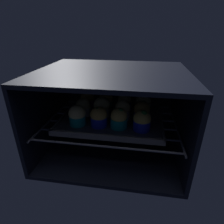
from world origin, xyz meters
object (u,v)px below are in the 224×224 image
at_px(muffin_row2_col1, 106,101).
at_px(muffin_row1_col3, 142,111).
at_px(muffin_row0_col2, 119,119).
at_px(baking_tray, 112,118).
at_px(muffin_row2_col0, 88,99).
at_px(muffin_row2_col3, 143,103).
at_px(muffin_row2_col2, 124,102).
at_px(muffin_row1_col0, 83,108).
at_px(muffin_row1_col2, 123,110).
at_px(muffin_row0_col1, 99,117).
at_px(muffin_row1_col1, 102,107).
at_px(muffin_row0_col0, 77,116).
at_px(muffin_row0_col3, 142,121).

bearing_deg(muffin_row2_col1, muffin_row1_col3, -28.03).
height_order(muffin_row0_col2, muffin_row1_col3, muffin_row0_col2).
xyz_separation_m(baking_tray, muffin_row2_col0, (-0.13, 0.09, 0.05)).
height_order(muffin_row2_col1, muffin_row2_col3, same).
distance_m(baking_tray, muffin_row2_col1, 0.11).
xyz_separation_m(muffin_row2_col1, muffin_row2_col2, (0.09, 0.00, -0.00)).
height_order(muffin_row1_col0, muffin_row1_col2, muffin_row1_col2).
bearing_deg(muffin_row1_col0, muffin_row1_col2, -1.46).
distance_m(muffin_row1_col2, muffin_row2_col2, 0.09).
bearing_deg(muffin_row1_col0, muffin_row0_col1, -43.58).
xyz_separation_m(baking_tray, muffin_row2_col3, (0.13, 0.09, 0.04)).
xyz_separation_m(baking_tray, muffin_row1_col1, (-0.04, 0.00, 0.05)).
bearing_deg(muffin_row0_col1, muffin_row2_col1, 91.13).
relative_size(muffin_row1_col1, muffin_row2_col3, 1.06).
height_order(muffin_row0_col2, muffin_row1_col0, muffin_row0_col2).
xyz_separation_m(muffin_row0_col0, muffin_row1_col3, (0.25, 0.08, -0.00)).
relative_size(muffin_row2_col2, muffin_row2_col3, 0.97).
xyz_separation_m(muffin_row0_col3, muffin_row1_col3, (-0.00, 0.09, -0.00)).
bearing_deg(baking_tray, muffin_row0_col1, -115.27).
distance_m(muffin_row0_col1, muffin_row1_col1, 0.09).
bearing_deg(muffin_row2_col1, muffin_row2_col2, 1.42).
relative_size(muffin_row1_col0, muffin_row1_col2, 0.95).
bearing_deg(muffin_row2_col1, muffin_row1_col1, -91.36).
bearing_deg(muffin_row2_col2, muffin_row1_col0, -153.03).
distance_m(baking_tray, muffin_row0_col3, 0.16).
bearing_deg(muffin_row0_col1, muffin_row2_col2, 64.05).
bearing_deg(muffin_row1_col1, muffin_row0_col2, -45.53).
relative_size(muffin_row0_col2, muffin_row1_col1, 0.95).
relative_size(muffin_row0_col1, muffin_row2_col1, 0.97).
bearing_deg(muffin_row2_col2, muffin_row2_col3, -2.17).
bearing_deg(baking_tray, muffin_row1_col1, 177.48).
bearing_deg(muffin_row0_col2, muffin_row0_col1, 178.92).
distance_m(muffin_row1_col0, muffin_row1_col3, 0.25).
xyz_separation_m(muffin_row0_col3, muffin_row2_col0, (-0.26, 0.18, 0.00)).
relative_size(muffin_row2_col0, muffin_row2_col1, 1.06).
bearing_deg(muffin_row0_col3, muffin_row2_col0, 145.81).
bearing_deg(muffin_row1_col3, muffin_row1_col0, 179.10).
distance_m(muffin_row0_col3, muffin_row2_col0, 0.31).
distance_m(baking_tray, muffin_row0_col1, 0.10).
bearing_deg(muffin_row1_col1, muffin_row2_col3, 25.66).
relative_size(muffin_row0_col0, muffin_row0_col2, 1.00).
bearing_deg(muffin_row1_col2, muffin_row0_col2, -93.92).
relative_size(muffin_row1_col0, muffin_row2_col1, 0.92).
bearing_deg(muffin_row1_col0, muffin_row2_col0, 92.80).
height_order(baking_tray, muffin_row1_col3, muffin_row1_col3).
bearing_deg(muffin_row2_col3, muffin_row0_col3, -91.15).
xyz_separation_m(muffin_row0_col2, muffin_row1_col0, (-0.17, 0.09, -0.00)).
bearing_deg(muffin_row2_col3, muffin_row2_col2, 177.83).
relative_size(muffin_row1_col2, muffin_row2_col1, 0.98).
bearing_deg(muffin_row0_col3, muffin_row0_col2, 177.52).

